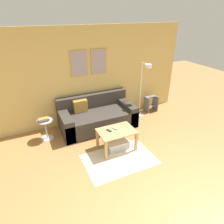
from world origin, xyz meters
name	(u,v)px	position (x,y,z in m)	size (l,w,h in m)	color
ground_plane	(161,207)	(0.00, 0.00, 0.00)	(16.00, 16.00, 0.00)	#A87542
wall_back	(89,76)	(0.00, 3.32, 1.28)	(5.60, 0.09, 2.55)	#D6B76B
area_rug	(119,159)	(-0.08, 1.33, 0.00)	(1.48, 0.98, 0.01)	beige
couch	(97,117)	(0.00, 2.81, 0.29)	(1.97, 0.97, 0.83)	#38332D
coffee_table	(117,134)	(0.04, 1.70, 0.38)	(0.81, 0.57, 0.48)	tan
storage_bin	(117,144)	(0.05, 1.71, 0.10)	(0.52, 0.36, 0.20)	#B2B2B7
floor_lamp	(144,86)	(1.39, 2.76, 0.97)	(0.28, 0.50, 1.61)	white
side_table	(46,128)	(-1.35, 2.79, 0.31)	(0.37, 0.37, 0.51)	silver
book_stack	(43,120)	(-1.37, 2.77, 0.55)	(0.26, 0.20, 0.07)	#8C4C93
remote_control	(115,129)	(0.03, 1.78, 0.49)	(0.04, 0.15, 0.02)	#99999E
cell_phone	(109,131)	(-0.12, 1.77, 0.48)	(0.07, 0.14, 0.01)	#1E2338
step_stool	(151,103)	(1.87, 2.99, 0.25)	(0.36, 0.28, 0.47)	slate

